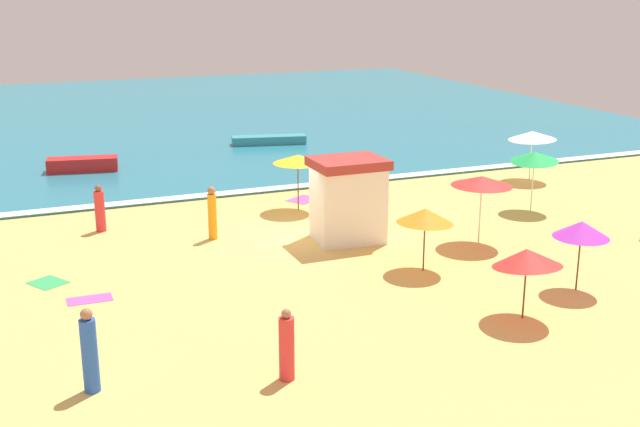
% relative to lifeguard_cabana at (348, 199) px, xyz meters
% --- Properties ---
extents(ground_plane, '(60.00, 60.00, 0.00)m').
position_rel_lifeguard_cabana_xyz_m(ground_plane, '(-2.02, 1.14, -1.46)').
color(ground_plane, '#EDBC60').
extents(ocean_water, '(60.00, 44.00, 0.10)m').
position_rel_lifeguard_cabana_xyz_m(ocean_water, '(-2.02, 29.14, -1.41)').
color(ocean_water, teal).
rests_on(ocean_water, ground_plane).
extents(wave_breaker_foam, '(57.00, 0.70, 0.01)m').
position_rel_lifeguard_cabana_xyz_m(wave_breaker_foam, '(-2.02, 7.44, -1.35)').
color(wave_breaker_foam, white).
rests_on(wave_breaker_foam, ocean_water).
extents(lifeguard_cabana, '(2.41, 2.01, 2.87)m').
position_rel_lifeguard_cabana_xyz_m(lifeguard_cabana, '(0.00, 0.00, 0.00)').
color(lifeguard_cabana, white).
rests_on(lifeguard_cabana, ground_plane).
extents(beach_umbrella_0, '(2.59, 2.58, 2.41)m').
position_rel_lifeguard_cabana_xyz_m(beach_umbrella_0, '(8.16, 0.71, 0.67)').
color(beach_umbrella_0, silver).
rests_on(beach_umbrella_0, ground_plane).
extents(beach_umbrella_1, '(1.72, 1.72, 2.07)m').
position_rel_lifeguard_cabana_xyz_m(beach_umbrella_1, '(4.18, -6.78, 0.37)').
color(beach_umbrella_1, '#4C3823').
rests_on(beach_umbrella_1, ground_plane).
extents(beach_umbrella_2, '(2.32, 2.31, 2.27)m').
position_rel_lifeguard_cabana_xyz_m(beach_umbrella_2, '(11.20, 4.91, 0.57)').
color(beach_umbrella_2, silver).
rests_on(beach_umbrella_2, ground_plane).
extents(beach_umbrella_3, '(2.08, 2.11, 2.03)m').
position_rel_lifeguard_cabana_xyz_m(beach_umbrella_3, '(1.52, -7.88, 0.23)').
color(beach_umbrella_3, '#4C3823').
rests_on(beach_umbrella_3, ground_plane).
extents(beach_umbrella_4, '(2.30, 2.29, 2.19)m').
position_rel_lifeguard_cabana_xyz_m(beach_umbrella_4, '(-0.21, 4.23, 0.57)').
color(beach_umbrella_4, '#4C3823').
rests_on(beach_umbrella_4, ground_plane).
extents(beach_umbrella_5, '(2.23, 2.22, 2.02)m').
position_rel_lifeguard_cabana_xyz_m(beach_umbrella_5, '(0.91, -3.67, 0.29)').
color(beach_umbrella_5, '#4C3823').
rests_on(beach_umbrella_5, ground_plane).
extents(beach_umbrella_6, '(2.08, 2.07, 2.36)m').
position_rel_lifeguard_cabana_xyz_m(beach_umbrella_6, '(3.97, -2.03, 0.72)').
color(beach_umbrella_6, silver).
rests_on(beach_umbrella_6, ground_plane).
extents(beachgoer_0, '(0.48, 0.48, 1.70)m').
position_rel_lifeguard_cabana_xyz_m(beachgoer_0, '(-7.72, 4.28, -0.66)').
color(beachgoer_0, red).
rests_on(beachgoer_0, ground_plane).
extents(beachgoer_1, '(0.49, 0.49, 1.92)m').
position_rel_lifeguard_cabana_xyz_m(beachgoer_1, '(-9.47, -7.60, -0.54)').
color(beachgoer_1, blue).
rests_on(beachgoer_1, ground_plane).
extents(beachgoer_4, '(0.43, 0.43, 1.87)m').
position_rel_lifeguard_cabana_xyz_m(beachgoer_4, '(-4.26, 1.87, -0.54)').
color(beachgoer_4, orange).
rests_on(beachgoer_4, ground_plane).
extents(beachgoer_5, '(0.39, 0.39, 1.69)m').
position_rel_lifeguard_cabana_xyz_m(beachgoer_5, '(-5.39, -8.69, -0.67)').
color(beachgoer_5, red).
rests_on(beachgoer_5, ground_plane).
extents(beach_towel_0, '(1.60, 1.51, 0.01)m').
position_rel_lifeguard_cabana_xyz_m(beach_towel_0, '(0.51, 5.55, -1.45)').
color(beach_towel_0, '#D84CA5').
rests_on(beach_towel_0, ground_plane).
extents(beach_towel_1, '(1.27, 1.33, 0.01)m').
position_rel_lifeguard_cabana_xyz_m(beach_towel_1, '(-9.89, -0.41, -1.45)').
color(beach_towel_1, green).
rests_on(beach_towel_1, ground_plane).
extents(beach_towel_3, '(1.25, 0.67, 0.01)m').
position_rel_lifeguard_cabana_xyz_m(beach_towel_3, '(-8.90, -2.21, -1.45)').
color(beach_towel_3, '#D84CA5').
rests_on(beach_towel_3, ground_plane).
extents(small_boat_0, '(3.30, 1.56, 0.64)m').
position_rel_lifeguard_cabana_xyz_m(small_boat_0, '(-7.28, 13.95, -1.04)').
color(small_boat_0, red).
rests_on(small_boat_0, ocean_water).
extents(small_boat_1, '(4.11, 1.77, 0.46)m').
position_rel_lifeguard_cabana_xyz_m(small_boat_1, '(2.87, 16.85, -1.13)').
color(small_boat_1, teal).
rests_on(small_boat_1, ocean_water).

